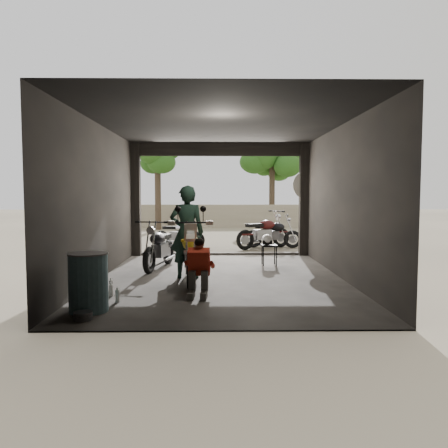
{
  "coord_description": "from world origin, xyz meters",
  "views": [
    {
      "loc": [
        -0.07,
        -9.0,
        1.78
      ],
      "look_at": [
        0.07,
        0.6,
        1.11
      ],
      "focal_mm": 35.0,
      "sensor_mm": 36.0,
      "label": 1
    }
  ],
  "objects_px": {
    "rider": "(187,232)",
    "stool": "(269,248)",
    "outside_bike_c": "(273,231)",
    "outside_bike_a": "(179,232)",
    "oil_drum": "(88,283)",
    "sign_post": "(307,199)",
    "outside_bike_b": "(264,230)",
    "mechanic": "(198,269)",
    "helmet": "(267,240)",
    "main_bike": "(191,251)",
    "left_bike": "(159,244)"
  },
  "relations": [
    {
      "from": "outside_bike_a",
      "to": "rider",
      "type": "xyz_separation_m",
      "value": [
        0.62,
        -5.14,
        0.45
      ]
    },
    {
      "from": "helmet",
      "to": "oil_drum",
      "type": "relative_size",
      "value": 0.32
    },
    {
      "from": "helmet",
      "to": "stool",
      "type": "bearing_deg",
      "value": 24.14
    },
    {
      "from": "main_bike",
      "to": "outside_bike_c",
      "type": "xyz_separation_m",
      "value": [
        2.34,
        5.55,
        -0.09
      ]
    },
    {
      "from": "mechanic",
      "to": "main_bike",
      "type": "bearing_deg",
      "value": 102.47
    },
    {
      "from": "outside_bike_a",
      "to": "oil_drum",
      "type": "xyz_separation_m",
      "value": [
        -0.67,
        -7.73,
        -0.08
      ]
    },
    {
      "from": "mechanic",
      "to": "oil_drum",
      "type": "height_order",
      "value": "mechanic"
    },
    {
      "from": "outside_bike_b",
      "to": "oil_drum",
      "type": "bearing_deg",
      "value": 124.76
    },
    {
      "from": "outside_bike_b",
      "to": "helmet",
      "type": "relative_size",
      "value": 6.34
    },
    {
      "from": "left_bike",
      "to": "helmet",
      "type": "height_order",
      "value": "left_bike"
    },
    {
      "from": "outside_bike_b",
      "to": "outside_bike_c",
      "type": "bearing_deg",
      "value": -85.51
    },
    {
      "from": "left_bike",
      "to": "sign_post",
      "type": "height_order",
      "value": "sign_post"
    },
    {
      "from": "helmet",
      "to": "sign_post",
      "type": "bearing_deg",
      "value": 66.46
    },
    {
      "from": "outside_bike_a",
      "to": "stool",
      "type": "relative_size",
      "value": 2.94
    },
    {
      "from": "helmet",
      "to": "outside_bike_c",
      "type": "bearing_deg",
      "value": 93.63
    },
    {
      "from": "left_bike",
      "to": "mechanic",
      "type": "height_order",
      "value": "left_bike"
    },
    {
      "from": "helmet",
      "to": "sign_post",
      "type": "distance_m",
      "value": 2.42
    },
    {
      "from": "outside_bike_a",
      "to": "oil_drum",
      "type": "height_order",
      "value": "outside_bike_a"
    },
    {
      "from": "outside_bike_b",
      "to": "helmet",
      "type": "bearing_deg",
      "value": 144.51
    },
    {
      "from": "outside_bike_c",
      "to": "mechanic",
      "type": "height_order",
      "value": "outside_bike_c"
    },
    {
      "from": "sign_post",
      "to": "oil_drum",
      "type": "bearing_deg",
      "value": -141.66
    },
    {
      "from": "outside_bike_b",
      "to": "oil_drum",
      "type": "distance_m",
      "value": 8.27
    },
    {
      "from": "rider",
      "to": "outside_bike_c",
      "type": "bearing_deg",
      "value": -117.99
    },
    {
      "from": "outside_bike_a",
      "to": "stool",
      "type": "height_order",
      "value": "outside_bike_a"
    },
    {
      "from": "left_bike",
      "to": "outside_bike_b",
      "type": "xyz_separation_m",
      "value": [
        2.86,
        3.75,
        0.03
      ]
    },
    {
      "from": "outside_bike_b",
      "to": "stool",
      "type": "xyz_separation_m",
      "value": [
        -0.22,
        -3.37,
        -0.16
      ]
    },
    {
      "from": "outside_bike_c",
      "to": "left_bike",
      "type": "bearing_deg",
      "value": 150.01
    },
    {
      "from": "main_bike",
      "to": "stool",
      "type": "distance_m",
      "value": 2.65
    },
    {
      "from": "left_bike",
      "to": "outside_bike_a",
      "type": "bearing_deg",
      "value": 99.66
    },
    {
      "from": "rider",
      "to": "oil_drum",
      "type": "xyz_separation_m",
      "value": [
        -1.29,
        -2.58,
        -0.53
      ]
    },
    {
      "from": "mechanic",
      "to": "outside_bike_a",
      "type": "bearing_deg",
      "value": 101.34
    },
    {
      "from": "outside_bike_b",
      "to": "rider",
      "type": "xyz_separation_m",
      "value": [
        -2.12,
        -4.94,
        0.36
      ]
    },
    {
      "from": "main_bike",
      "to": "sign_post",
      "type": "xyz_separation_m",
      "value": [
        3.06,
        3.71,
        0.99
      ]
    },
    {
      "from": "outside_bike_b",
      "to": "sign_post",
      "type": "xyz_separation_m",
      "value": [
        1.05,
        -1.6,
        1.02
      ]
    },
    {
      "from": "stool",
      "to": "sign_post",
      "type": "distance_m",
      "value": 2.48
    },
    {
      "from": "oil_drum",
      "to": "main_bike",
      "type": "bearing_deg",
      "value": 57.74
    },
    {
      "from": "stool",
      "to": "oil_drum",
      "type": "bearing_deg",
      "value": -127.52
    },
    {
      "from": "outside_bike_c",
      "to": "oil_drum",
      "type": "distance_m",
      "value": 8.62
    },
    {
      "from": "helmet",
      "to": "oil_drum",
      "type": "height_order",
      "value": "oil_drum"
    },
    {
      "from": "outside_bike_a",
      "to": "helmet",
      "type": "bearing_deg",
      "value": -127.6
    },
    {
      "from": "rider",
      "to": "sign_post",
      "type": "relative_size",
      "value": 0.8
    },
    {
      "from": "stool",
      "to": "helmet",
      "type": "distance_m",
      "value": 0.21
    },
    {
      "from": "rider",
      "to": "stool",
      "type": "bearing_deg",
      "value": -143.0
    },
    {
      "from": "outside_bike_a",
      "to": "sign_post",
      "type": "height_order",
      "value": "sign_post"
    },
    {
      "from": "outside_bike_a",
      "to": "oil_drum",
      "type": "relative_size",
      "value": 1.74
    },
    {
      "from": "mechanic",
      "to": "sign_post",
      "type": "distance_m",
      "value": 5.88
    },
    {
      "from": "rider",
      "to": "oil_drum",
      "type": "height_order",
      "value": "rider"
    },
    {
      "from": "oil_drum",
      "to": "outside_bike_b",
      "type": "bearing_deg",
      "value": 65.61
    },
    {
      "from": "main_bike",
      "to": "outside_bike_b",
      "type": "bearing_deg",
      "value": 66.49
    },
    {
      "from": "left_bike",
      "to": "outside_bike_b",
      "type": "bearing_deg",
      "value": 64.03
    }
  ]
}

